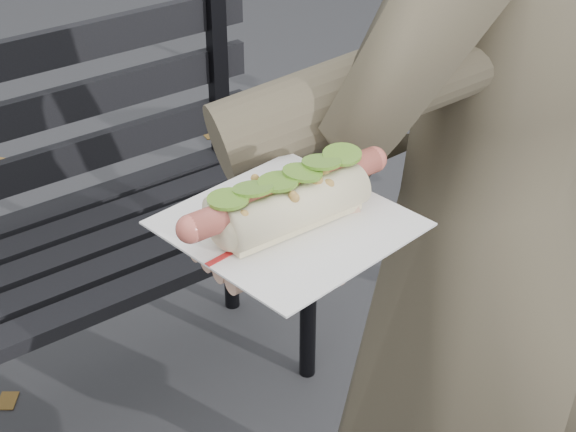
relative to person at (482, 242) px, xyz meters
name	(u,v)px	position (x,y,z in m)	size (l,w,h in m)	color
person	(482,242)	(0.00, 0.00, 0.00)	(0.61, 0.40, 1.69)	brown
held_hotdog	(400,101)	(-0.21, -0.04, 0.28)	(0.63, 0.31, 0.20)	brown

